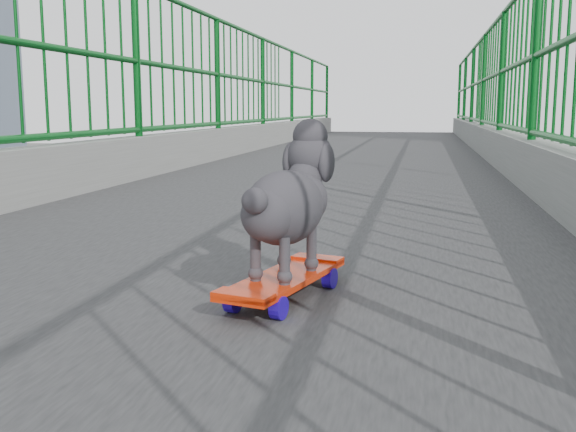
# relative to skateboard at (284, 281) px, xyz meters

# --- Properties ---
(railing) EXTENTS (3.00, 24.00, 1.42)m
(railing) POSITION_rel_skateboard_xyz_m (-0.34, 1.04, 0.16)
(railing) COLOR gray
(railing) RESTS_ON footbridge
(skateboard) EXTENTS (0.27, 0.52, 0.07)m
(skateboard) POSITION_rel_skateboard_xyz_m (0.00, 0.00, 0.00)
(skateboard) COLOR #F12D08
(skateboard) RESTS_ON footbridge
(poodle) EXTENTS (0.26, 0.44, 0.38)m
(poodle) POSITION_rel_skateboard_xyz_m (0.01, 0.02, 0.22)
(poodle) COLOR #2A282C
(poodle) RESTS_ON skateboard
(car_1) EXTENTS (1.38, 3.96, 1.30)m
(car_1) POSITION_rel_skateboard_xyz_m (-9.54, 18.55, -6.40)
(car_1) COLOR red
(car_1) RESTS_ON ground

